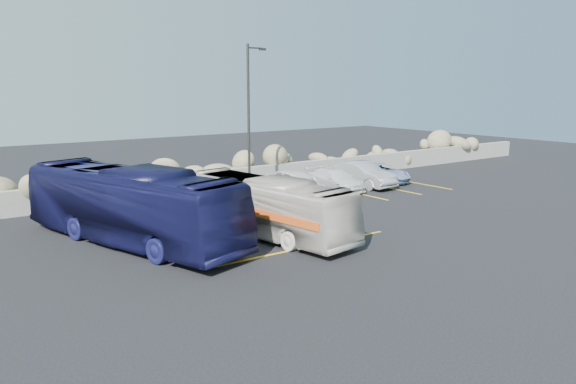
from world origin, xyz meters
TOP-DOWN VIEW (x-y plane):
  - ground at (0.00, 0.00)m, footprint 90.00×90.00m
  - seawall at (0.00, 12.00)m, footprint 60.00×0.40m
  - riprap_pile at (0.00, 13.20)m, footprint 54.00×2.80m
  - parking_lines at (4.64, 5.57)m, footprint 18.16×9.36m
  - lamppost at (2.56, 9.50)m, footprint 1.14×0.18m
  - vintage_bus at (-1.10, 2.56)m, footprint 3.19×8.70m
  - tour_coach at (-5.85, 4.57)m, footprint 5.31×10.82m
  - car_a at (4.84, 8.56)m, footprint 1.83×4.17m
  - car_b at (9.59, 8.32)m, footprint 1.80×4.53m
  - car_c at (7.57, 8.36)m, footprint 1.91×4.21m
  - car_d at (11.71, 8.84)m, footprint 2.07×4.17m

SIDE VIEW (x-z plane):
  - ground at x=0.00m, z-range 0.00..0.00m
  - parking_lines at x=4.64m, z-range 0.00..0.01m
  - car_d at x=11.71m, z-range 0.00..1.14m
  - car_c at x=7.57m, z-range 0.00..1.20m
  - seawall at x=0.00m, z-range 0.00..1.20m
  - car_a at x=4.84m, z-range 0.00..1.40m
  - car_b at x=9.59m, z-range 0.00..1.46m
  - vintage_bus at x=-1.10m, z-range 0.00..2.37m
  - riprap_pile at x=0.00m, z-range 0.00..2.60m
  - tour_coach at x=-5.85m, z-range 0.00..2.94m
  - lamppost at x=2.56m, z-range 0.30..8.30m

